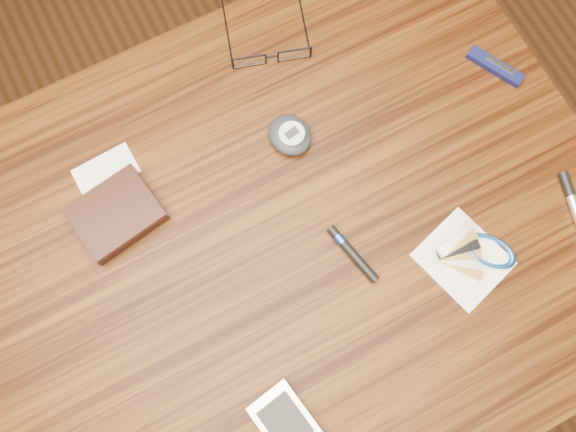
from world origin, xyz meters
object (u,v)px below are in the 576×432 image
object	(u,v)px
wallet_and_card	(116,213)
pocket_knife	(495,66)
desk	(247,275)
notepad_keys	(475,254)
pda_phone	(292,431)
eyeglasses	(271,54)
pedometer	(290,135)

from	to	relation	value
wallet_and_card	pocket_knife	bearing A→B (deg)	-4.85
desk	notepad_keys	world-z (taller)	notepad_keys
pda_phone	notepad_keys	size ratio (longest dim) A/B	0.87
notepad_keys	pocket_knife	bearing A→B (deg)	52.19
desk	eyeglasses	size ratio (longest dim) A/B	6.94
eyeglasses	pda_phone	xyz separation A→B (m)	(-0.20, -0.45, -0.00)
wallet_and_card	eyeglasses	size ratio (longest dim) A/B	0.99
eyeglasses	pda_phone	bearing A→B (deg)	-114.17
desk	notepad_keys	distance (m)	0.32
desk	notepad_keys	size ratio (longest dim) A/B	7.54
eyeglasses	pedometer	distance (m)	0.12
pocket_knife	notepad_keys	bearing A→B (deg)	-127.81
wallet_and_card	pedometer	world-z (taller)	pedometer
desk	wallet_and_card	bearing A→B (deg)	130.54
eyeglasses	notepad_keys	bearing A→B (deg)	-74.20
desk	eyeglasses	world-z (taller)	eyeglasses
eyeglasses	pda_phone	world-z (taller)	eyeglasses
eyeglasses	pedometer	size ratio (longest dim) A/B	2.01
desk	pda_phone	world-z (taller)	pda_phone
wallet_and_card	notepad_keys	bearing A→B (deg)	-33.86
wallet_and_card	eyeglasses	world-z (taller)	eyeglasses
wallet_and_card	eyeglasses	xyz separation A→B (m)	(0.28, 0.11, -0.00)
desk	pocket_knife	xyz separation A→B (m)	(0.44, 0.09, 0.11)
pedometer	notepad_keys	size ratio (longest dim) A/B	0.54
desk	eyeglasses	distance (m)	0.32
pedometer	wallet_and_card	bearing A→B (deg)	178.21
pda_phone	pocket_knife	world-z (taller)	pda_phone
wallet_and_card	pda_phone	xyz separation A→B (m)	(0.08, -0.34, -0.00)
pda_phone	notepad_keys	xyz separation A→B (m)	(0.31, 0.08, -0.00)
pda_phone	pocket_knife	size ratio (longest dim) A/B	1.41
eyeglasses	notepad_keys	distance (m)	0.39
desk	notepad_keys	xyz separation A→B (m)	(0.27, -0.13, 0.11)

